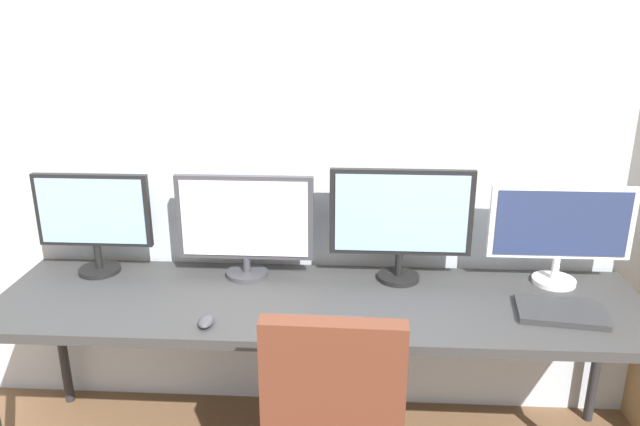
% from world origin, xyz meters
% --- Properties ---
extents(wall_back, '(5.01, 0.10, 2.60)m').
position_xyz_m(wall_back, '(0.00, 1.02, 1.30)').
color(wall_back, silver).
rests_on(wall_back, ground_plane).
extents(desk, '(2.61, 0.68, 0.74)m').
position_xyz_m(desk, '(0.00, 0.60, 0.69)').
color(desk, '#333333').
rests_on(desk, ground_plane).
extents(monitor_far_left, '(0.50, 0.18, 0.45)m').
position_xyz_m(monitor_far_left, '(-0.99, 0.81, 0.99)').
color(monitor_far_left, black).
rests_on(monitor_far_left, desk).
extents(monitor_center_left, '(0.58, 0.18, 0.45)m').
position_xyz_m(monitor_center_left, '(-0.33, 0.81, 0.98)').
color(monitor_center_left, '#38383D').
rests_on(monitor_center_left, desk).
extents(monitor_center_right, '(0.60, 0.18, 0.49)m').
position_xyz_m(monitor_center_right, '(0.33, 0.81, 1.02)').
color(monitor_center_right, black).
rests_on(monitor_center_right, desk).
extents(monitor_far_right, '(0.59, 0.18, 0.43)m').
position_xyz_m(monitor_far_right, '(0.99, 0.81, 0.99)').
color(monitor_far_right, silver).
rests_on(monitor_far_right, desk).
extents(keyboard_main, '(0.35, 0.13, 0.02)m').
position_xyz_m(keyboard_main, '(0.00, 0.37, 0.75)').
color(keyboard_main, '#38383D').
rests_on(keyboard_main, desk).
extents(computer_mouse, '(0.06, 0.10, 0.03)m').
position_xyz_m(computer_mouse, '(-0.40, 0.37, 0.76)').
color(computer_mouse, '#38383D').
rests_on(computer_mouse, desk).
extents(laptop_closed, '(0.35, 0.26, 0.02)m').
position_xyz_m(laptop_closed, '(0.93, 0.53, 0.75)').
color(laptop_closed, '#2D2D2D').
rests_on(laptop_closed, desk).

